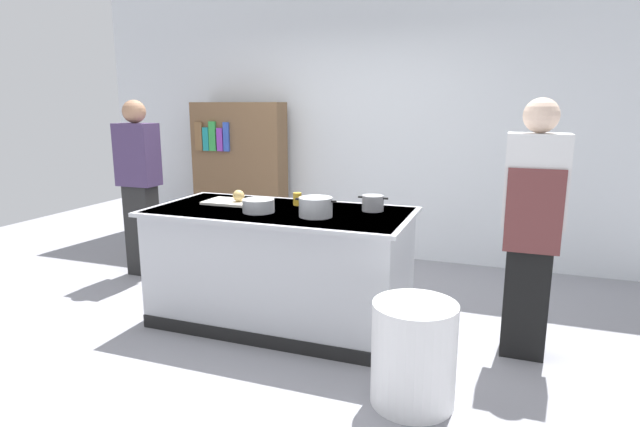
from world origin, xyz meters
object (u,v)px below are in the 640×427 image
object	(u,v)px
juice_cup	(297,199)
trash_bin	(414,354)
mixing_bowl	(258,206)
stock_pot	(316,207)
bookshelf	(240,177)
person_guest	(139,184)
person_chef	(532,224)
sauce_pan	(373,203)
onion	(239,196)

from	to	relation	value
juice_cup	trash_bin	size ratio (longest dim) A/B	0.17
mixing_bowl	trash_bin	xyz separation A→B (m)	(1.28, -0.63, -0.65)
stock_pot	mixing_bowl	xyz separation A→B (m)	(-0.45, -0.00, -0.02)
juice_cup	stock_pot	bearing A→B (deg)	-50.40
stock_pot	bookshelf	xyz separation A→B (m)	(-1.67, 1.93, -0.12)
stock_pot	mixing_bowl	world-z (taller)	stock_pot
stock_pot	person_guest	xyz separation A→B (m)	(-2.13, 0.74, -0.06)
trash_bin	juice_cup	bearing A→B (deg)	138.78
trash_bin	person_chef	size ratio (longest dim) A/B	0.35
trash_bin	bookshelf	world-z (taller)	bookshelf
stock_pot	person_guest	size ratio (longest dim) A/B	0.18
sauce_pan	trash_bin	xyz separation A→B (m)	(0.50, -0.97, -0.66)
stock_pot	bookshelf	bearing A→B (deg)	130.91
juice_cup	bookshelf	bearing A→B (deg)	131.18
onion	sauce_pan	xyz separation A→B (m)	(1.07, 0.11, -0.01)
person_guest	bookshelf	xyz separation A→B (m)	(0.46, 1.18, -0.06)
bookshelf	sauce_pan	bearing A→B (deg)	-38.52
person_chef	bookshelf	bearing A→B (deg)	60.25
trash_bin	person_guest	xyz separation A→B (m)	(-2.95, 1.38, 0.61)
stock_pot	juice_cup	size ratio (longest dim) A/B	3.03
stock_pot	juice_cup	xyz separation A→B (m)	(-0.28, 0.34, -0.02)
sauce_pan	person_chef	size ratio (longest dim) A/B	0.13
stock_pot	sauce_pan	xyz separation A→B (m)	(0.33, 0.34, -0.01)
stock_pot	bookshelf	distance (m)	2.55
sauce_pan	person_guest	size ratio (longest dim) A/B	0.13
sauce_pan	onion	bearing A→B (deg)	-174.13
onion	mixing_bowl	size ratio (longest dim) A/B	0.40
juice_cup	person_chef	xyz separation A→B (m)	(1.71, -0.13, -0.04)
sauce_pan	stock_pot	bearing A→B (deg)	-134.23
juice_cup	bookshelf	world-z (taller)	bookshelf
stock_pot	bookshelf	world-z (taller)	bookshelf
onion	person_chef	xyz separation A→B (m)	(2.17, -0.02, -0.05)
mixing_bowl	bookshelf	bearing A→B (deg)	122.34
sauce_pan	juice_cup	size ratio (longest dim) A/B	2.27
onion	person_chef	distance (m)	2.17
sauce_pan	bookshelf	bearing A→B (deg)	141.48
juice_cup	person_guest	xyz separation A→B (m)	(-1.84, 0.40, -0.04)
juice_cup	trash_bin	xyz separation A→B (m)	(1.11, -0.97, -0.65)
onion	stock_pot	xyz separation A→B (m)	(0.74, -0.23, 0.00)
mixing_bowl	person_chef	world-z (taller)	person_chef
sauce_pan	person_guest	xyz separation A→B (m)	(-2.45, 0.41, -0.05)
mixing_bowl	person_chef	bearing A→B (deg)	6.45
trash_bin	person_guest	distance (m)	3.32
juice_cup	bookshelf	distance (m)	2.11
person_guest	bookshelf	distance (m)	1.27
juice_cup	bookshelf	xyz separation A→B (m)	(-1.39, 1.59, -0.10)
person_guest	trash_bin	bearing A→B (deg)	53.95
mixing_bowl	stock_pot	bearing A→B (deg)	0.22
trash_bin	person_chef	world-z (taller)	person_chef
mixing_bowl	trash_bin	distance (m)	1.56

